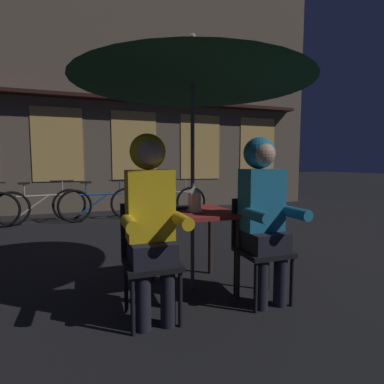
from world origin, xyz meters
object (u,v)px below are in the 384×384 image
(person_left_hooded, at_px, (150,209))
(bicycle_fourth, at_px, (168,201))
(cafe_table, at_px, (192,222))
(book, at_px, (181,207))
(person_right_hooded, at_px, (263,203))
(bicycle_third, at_px, (101,204))
(chair_right, at_px, (259,243))
(patio_umbrella, at_px, (193,63))
(lantern, at_px, (195,198))
(chair_left, at_px, (150,254))
(bicycle_second, at_px, (41,206))

(person_left_hooded, height_order, bicycle_fourth, person_left_hooded)
(cafe_table, xyz_separation_m, book, (-0.06, 0.16, 0.11))
(person_left_hooded, bearing_deg, person_right_hooded, 0.00)
(person_left_hooded, bearing_deg, bicycle_third, 91.97)
(person_right_hooded, bearing_deg, person_left_hooded, 180.00)
(chair_right, xyz_separation_m, person_right_hooded, (0.00, -0.06, 0.36))
(patio_umbrella, xyz_separation_m, chair_right, (0.48, -0.37, -1.57))
(bicycle_third, relative_size, book, 8.37)
(lantern, height_order, bicycle_third, lantern)
(cafe_table, distance_m, chair_left, 0.62)
(person_right_hooded, relative_size, bicycle_third, 0.84)
(bicycle_second, height_order, bicycle_third, same)
(cafe_table, height_order, patio_umbrella, patio_umbrella)
(lantern, bearing_deg, cafe_table, 98.22)
(bicycle_fourth, bearing_deg, bicycle_third, 176.33)
(bicycle_fourth, relative_size, book, 8.38)
(bicycle_fourth, bearing_deg, patio_umbrella, -101.50)
(person_left_hooded, relative_size, bicycle_second, 0.84)
(cafe_table, bearing_deg, chair_right, -37.55)
(bicycle_fourth, distance_m, book, 3.69)
(bicycle_second, height_order, bicycle_fourth, same)
(book, bearing_deg, cafe_table, -83.13)
(bicycle_fourth, bearing_deg, bicycle_second, 176.11)
(person_right_hooded, height_order, bicycle_third, person_right_hooded)
(cafe_table, bearing_deg, lantern, -81.78)
(chair_left, height_order, person_left_hooded, person_left_hooded)
(cafe_table, bearing_deg, person_left_hooded, -138.43)
(lantern, xyz_separation_m, bicycle_fourth, (0.75, 3.78, -0.51))
(chair_left, distance_m, bicycle_second, 4.46)
(lantern, distance_m, bicycle_fourth, 3.88)
(patio_umbrella, relative_size, book, 11.55)
(person_left_hooded, relative_size, bicycle_third, 0.84)
(chair_right, bearing_deg, patio_umbrella, 142.45)
(chair_right, xyz_separation_m, person_left_hooded, (-0.96, -0.06, 0.36))
(cafe_table, bearing_deg, bicycle_fourth, 78.50)
(bicycle_second, distance_m, bicycle_fourth, 2.51)
(person_left_hooded, bearing_deg, bicycle_second, 106.22)
(person_right_hooded, distance_m, bicycle_third, 4.42)
(bicycle_second, bearing_deg, chair_left, -73.57)
(chair_right, relative_size, bicycle_second, 0.53)
(cafe_table, relative_size, patio_umbrella, 0.32)
(bicycle_fourth, height_order, book, bicycle_fourth)
(bicycle_second, relative_size, bicycle_fourth, 0.99)
(chair_left, xyz_separation_m, chair_right, (0.96, 0.00, 0.00))
(chair_right, bearing_deg, chair_left, 180.00)
(patio_umbrella, relative_size, chair_left, 2.66)
(lantern, distance_m, bicycle_second, 4.34)
(chair_left, bearing_deg, person_right_hooded, -3.39)
(cafe_table, xyz_separation_m, patio_umbrella, (0.00, 0.00, 1.42))
(lantern, height_order, person_right_hooded, person_right_hooded)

